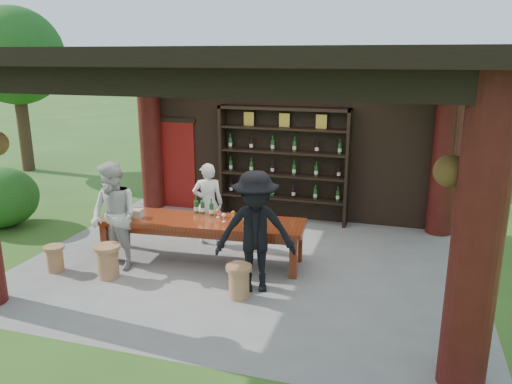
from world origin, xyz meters
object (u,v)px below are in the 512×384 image
(stool_near_left, at_px, (108,261))
(wine_shelf, at_px, (283,165))
(stool_far_left, at_px, (55,258))
(napkin_basket, at_px, (135,213))
(host, at_px, (208,204))
(stool_near_right, at_px, (239,281))
(guest_woman, at_px, (114,216))
(guest_man, at_px, (255,232))
(tasting_table, at_px, (202,226))

(stool_near_left, bearing_deg, wine_shelf, 61.96)
(stool_far_left, relative_size, napkin_basket, 1.67)
(host, distance_m, napkin_basket, 1.39)
(stool_near_right, bearing_deg, stool_far_left, 179.90)
(wine_shelf, bearing_deg, stool_near_left, -118.04)
(wine_shelf, distance_m, host, 2.06)
(host, bearing_deg, wine_shelf, -141.51)
(stool_near_left, height_order, guest_woman, guest_woman)
(guest_man, bearing_deg, stool_near_right, -133.60)
(stool_near_right, distance_m, napkin_basket, 2.39)
(guest_woman, height_order, guest_man, guest_man)
(wine_shelf, relative_size, stool_near_right, 5.48)
(tasting_table, distance_m, napkin_basket, 1.17)
(wine_shelf, xyz_separation_m, stool_near_left, (-1.94, -3.64, -0.92))
(stool_near_left, bearing_deg, guest_man, 6.58)
(guest_man, bearing_deg, wine_shelf, 79.26)
(stool_far_left, relative_size, guest_man, 0.24)
(napkin_basket, bearing_deg, host, 49.42)
(stool_near_left, distance_m, host, 2.16)
(guest_man, bearing_deg, guest_woman, 159.30)
(tasting_table, xyz_separation_m, guest_man, (1.18, -0.77, 0.28))
(stool_near_right, height_order, host, host)
(stool_near_right, distance_m, guest_woman, 2.41)
(wine_shelf, relative_size, guest_man, 1.49)
(stool_near_left, height_order, guest_man, guest_man)
(tasting_table, height_order, stool_far_left, tasting_table)
(stool_near_right, bearing_deg, tasting_table, 133.37)
(stool_near_left, height_order, host, host)
(host, relative_size, guest_woman, 0.86)
(stool_near_left, xyz_separation_m, napkin_basket, (0.04, 0.82, 0.53))
(wine_shelf, bearing_deg, guest_man, -82.96)
(stool_far_left, height_order, guest_man, guest_man)
(tasting_table, height_order, guest_woman, guest_woman)
(guest_woman, bearing_deg, host, 75.47)
(host, xyz_separation_m, guest_woman, (-1.03, -1.49, 0.12))
(stool_near_left, bearing_deg, tasting_table, 41.71)
(napkin_basket, bearing_deg, stool_near_left, -92.83)
(host, bearing_deg, stool_near_left, 41.21)
(napkin_basket, bearing_deg, wine_shelf, 56.02)
(stool_near_right, xyz_separation_m, host, (-1.25, 1.93, 0.50))
(guest_man, bearing_deg, stool_near_left, 168.81)
(napkin_basket, bearing_deg, guest_man, -13.44)
(guest_woman, distance_m, guest_man, 2.44)
(host, distance_m, guest_woman, 1.81)
(wine_shelf, relative_size, tasting_table, 0.77)
(tasting_table, bearing_deg, napkin_basket, -168.95)
(wine_shelf, xyz_separation_m, host, (-0.99, -1.76, -0.44))
(stool_far_left, bearing_deg, guest_man, 5.33)
(wine_shelf, distance_m, stool_near_left, 4.22)
(host, relative_size, guest_man, 0.84)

